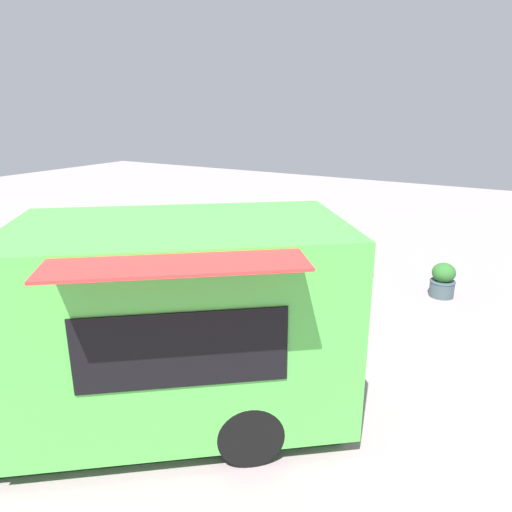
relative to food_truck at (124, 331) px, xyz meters
The scene contains 5 objects.
ground_plane 3.16m from the food_truck, 126.51° to the right, with size 40.00×40.00×0.00m, color #A18E91.
food_truck is the anchor object (origin of this frame).
person_customer 8.63m from the food_truck, 119.29° to the right, with size 0.62×0.78×0.92m.
planter_flowering_near 6.74m from the food_truck, behind, with size 0.39×0.39×0.59m.
planter_flowering_far 6.92m from the food_truck, 157.24° to the left, with size 0.52×0.52×0.73m.
Camera 1 is at (5.39, 6.35, 3.83)m, focal length 33.29 mm.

